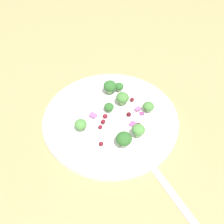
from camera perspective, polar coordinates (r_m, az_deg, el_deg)
The scene contains 23 objects.
ground_plane at distance 51.06cm, azimuth -1.21°, elevation -4.57°, with size 180.00×180.00×2.00cm, color tan.
plate at distance 50.98cm, azimuth 0.00°, elevation -1.41°, with size 26.58×26.58×1.70cm.
dressing_pool at distance 50.65cm, azimuth 0.00°, elevation -1.08°, with size 15.42×15.42×0.20cm, color white.
broccoli_floret_0 at distance 46.36cm, azimuth 5.85°, elevation -3.97°, with size 2.41×2.41×2.44cm.
broccoli_floret_1 at distance 47.65cm, azimuth -6.95°, elevation -2.78°, with size 2.27×2.27×2.30cm.
broccoli_floret_2 at distance 54.04cm, azimuth -0.43°, elevation 5.70°, with size 2.82×2.82×2.86cm.
broccoli_floret_3 at distance 44.77cm, azimuth 2.65°, elevation -5.96°, with size 2.81×2.81×2.85cm.
broccoli_floret_4 at distance 51.15cm, azimuth 8.07°, elevation 1.20°, with size 2.22×2.22×2.25cm.
broccoli_floret_5 at distance 51.71cm, azimuth 2.35°, elevation 3.13°, with size 2.61×2.61×2.64cm.
broccoli_floret_6 at distance 50.72cm, azimuth -0.67°, elevation 1.08°, with size 1.92×1.92×1.95cm.
broccoli_floret_7 at distance 54.97cm, azimuth 1.58°, elevation 5.64°, with size 1.93×1.93×1.95cm.
cranberry_0 at distance 53.33cm, azimuth 4.45°, elevation 2.76°, with size 0.85×0.85×0.85cm, color maroon.
cranberry_1 at distance 50.25cm, azimuth -1.53°, elevation -0.94°, with size 0.97×0.97×0.97cm, color maroon.
cranberry_2 at distance 49.12cm, azimuth 5.92°, elevation -2.81°, with size 0.80×0.80×0.80cm, color maroon.
cranberry_3 at distance 48.30cm, azimuth -2.61°, elevation -3.33°, with size 0.79×0.79×0.79cm, color maroon.
cranberry_4 at distance 50.54cm, azimuth 3.73°, elevation -0.53°, with size 0.92×0.92×0.92cm, color #4C0A14.
cranberry_5 at distance 49.11cm, azimuth -1.81°, elevation -1.81°, with size 0.88×0.88×0.88cm, color maroon.
cranberry_6 at distance 46.04cm, azimuth -2.44°, elevation -7.05°, with size 0.81×0.81×0.81cm, color maroon.
onion_bit_0 at distance 51.66cm, azimuth 5.71°, elevation 0.67°, with size 1.20×0.86×0.44cm, color #A35B93.
onion_bit_1 at distance 50.48cm, azimuth -4.22°, elevation -0.75°, with size 1.11×1.36×0.49cm, color #A35B93.
onion_bit_2 at distance 51.32cm, azimuth 6.60°, elevation -0.41°, with size 0.85×0.90×0.31cm, color #843D75.
onion_bit_3 at distance 49.23cm, azimuth 4.59°, elevation -2.68°, with size 1.12×1.25×0.31cm, color #934C84.
fork at distance 44.47cm, azimuth 11.86°, elevation -15.50°, with size 13.66×15.13×0.50cm.
Camera 1 is at (29.33, 11.82, 39.09)cm, focal length 41.38 mm.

